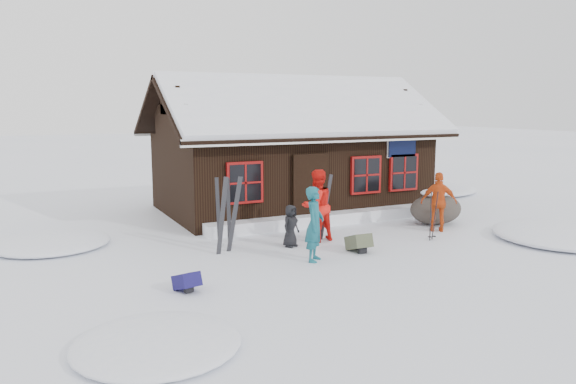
% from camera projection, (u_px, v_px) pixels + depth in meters
% --- Properties ---
extents(ground, '(120.00, 120.00, 0.00)m').
position_uv_depth(ground, '(324.00, 247.00, 13.68)').
color(ground, white).
rests_on(ground, ground).
extents(mountain_hut, '(8.90, 6.09, 4.42)m').
position_uv_depth(mountain_hut, '(290.00, 162.00, 18.51)').
color(mountain_hut, black).
rests_on(mountain_hut, ground).
extents(snow_drift, '(7.60, 0.60, 0.35)m').
position_uv_depth(snow_drift, '(331.00, 218.00, 16.30)').
color(snow_drift, white).
rests_on(snow_drift, ground).
extents(snow_mounds, '(20.60, 13.20, 0.48)m').
position_uv_depth(snow_mounds, '(342.00, 226.00, 16.05)').
color(snow_mounds, white).
rests_on(snow_mounds, ground).
extents(skier_teal, '(0.70, 0.72, 1.67)m').
position_uv_depth(skier_teal, '(315.00, 224.00, 12.33)').
color(skier_teal, '#145461').
rests_on(skier_teal, ground).
extents(skier_orange_left, '(1.02, 0.87, 1.84)m').
position_uv_depth(skier_orange_left, '(317.00, 206.00, 14.11)').
color(skier_orange_left, red).
rests_on(skier_orange_left, ground).
extents(skier_orange_right, '(1.01, 0.88, 1.63)m').
position_uv_depth(skier_orange_right, '(439.00, 202.00, 15.26)').
color(skier_orange_right, '#CE4815').
rests_on(skier_orange_right, ground).
extents(skier_crouched, '(0.60, 0.52, 1.04)m').
position_uv_depth(skier_crouched, '(291.00, 226.00, 13.63)').
color(skier_crouched, black).
rests_on(skier_crouched, ground).
extents(boulder, '(1.59, 1.20, 0.93)m').
position_uv_depth(boulder, '(436.00, 208.00, 16.24)').
color(boulder, '#463F38').
rests_on(boulder, ground).
extents(ski_pair_left, '(0.68, 0.18, 1.84)m').
position_uv_depth(ski_pair_left, '(228.00, 215.00, 13.08)').
color(ski_pair_left, black).
rests_on(ski_pair_left, ground).
extents(ski_pair_mid, '(0.34, 0.28, 1.69)m').
position_uv_depth(ski_pair_mid, '(223.00, 211.00, 14.08)').
color(ski_pair_mid, black).
rests_on(ski_pair_mid, ground).
extents(ski_pair_right, '(0.61, 0.15, 1.74)m').
position_uv_depth(ski_pair_right, '(321.00, 208.00, 14.25)').
color(ski_pair_right, black).
rests_on(ski_pair_right, ground).
extents(ski_poles, '(0.23, 0.11, 1.29)m').
position_uv_depth(ski_poles, '(433.00, 216.00, 14.33)').
color(ski_poles, black).
rests_on(ski_poles, ground).
extents(backpack_blue, '(0.47, 0.56, 0.27)m').
position_uv_depth(backpack_blue, '(187.00, 284.00, 10.39)').
color(backpack_blue, '#16114C').
rests_on(backpack_blue, ground).
extents(backpack_olive, '(0.48, 0.62, 0.32)m').
position_uv_depth(backpack_olive, '(359.00, 245.00, 13.19)').
color(backpack_olive, '#474C36').
rests_on(backpack_olive, ground).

